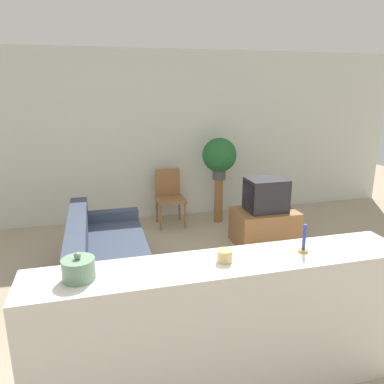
{
  "coord_description": "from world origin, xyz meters",
  "views": [
    {
      "loc": [
        -0.79,
        -2.6,
        2.13
      ],
      "look_at": [
        0.37,
        1.8,
        0.85
      ],
      "focal_mm": 35.0,
      "sensor_mm": 36.0,
      "label": 1
    }
  ],
  "objects_px": {
    "couch": "(106,260)",
    "potted_plant": "(219,156)",
    "television": "(266,195)",
    "wooden_chair": "(169,194)",
    "decorative_bowl": "(79,269)"
  },
  "relations": [
    {
      "from": "couch",
      "to": "potted_plant",
      "type": "xyz_separation_m",
      "value": [
        1.85,
        1.59,
        0.81
      ]
    },
    {
      "from": "couch",
      "to": "potted_plant",
      "type": "height_order",
      "value": "potted_plant"
    },
    {
      "from": "television",
      "to": "wooden_chair",
      "type": "height_order",
      "value": "television"
    },
    {
      "from": "potted_plant",
      "to": "decorative_bowl",
      "type": "height_order",
      "value": "potted_plant"
    },
    {
      "from": "potted_plant",
      "to": "wooden_chair",
      "type": "bearing_deg",
      "value": 172.69
    },
    {
      "from": "television",
      "to": "potted_plant",
      "type": "height_order",
      "value": "potted_plant"
    },
    {
      "from": "couch",
      "to": "wooden_chair",
      "type": "height_order",
      "value": "wooden_chair"
    },
    {
      "from": "television",
      "to": "wooden_chair",
      "type": "relative_size",
      "value": 0.62
    },
    {
      "from": "couch",
      "to": "television",
      "type": "relative_size",
      "value": 3.5
    },
    {
      "from": "wooden_chair",
      "to": "decorative_bowl",
      "type": "bearing_deg",
      "value": -109.68
    },
    {
      "from": "couch",
      "to": "decorative_bowl",
      "type": "relative_size",
      "value": 9.61
    },
    {
      "from": "decorative_bowl",
      "to": "wooden_chair",
      "type": "bearing_deg",
      "value": 70.32
    },
    {
      "from": "television",
      "to": "wooden_chair",
      "type": "bearing_deg",
      "value": 135.41
    },
    {
      "from": "television",
      "to": "wooden_chair",
      "type": "distance_m",
      "value": 1.59
    },
    {
      "from": "television",
      "to": "decorative_bowl",
      "type": "bearing_deg",
      "value": -135.01
    }
  ]
}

